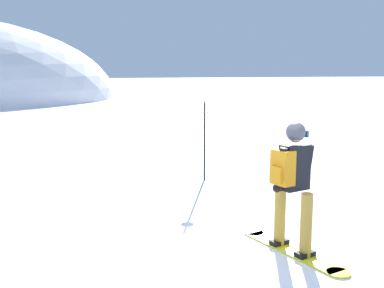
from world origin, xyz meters
The scene contains 4 objects.
ground_plane centered at (0.00, 0.00, 0.00)m, with size 300.00×300.00×0.00m, color white.
snowboarder_main centered at (0.41, -0.20, 0.92)m, with size 0.64×1.81×1.71m.
piste_marker_near centered at (0.88, 3.91, 1.00)m, with size 0.20×0.20×1.74m.
rock_dark centered at (3.06, 4.13, 0.00)m, with size 0.75×0.64×0.53m.
Camera 1 is at (-2.80, -5.04, 2.35)m, focal length 42.60 mm.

